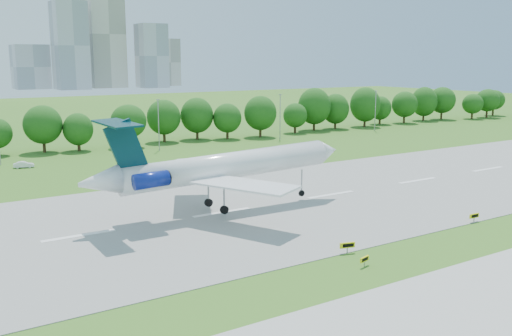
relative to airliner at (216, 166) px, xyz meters
name	(u,v)px	position (x,y,z in m)	size (l,w,h in m)	color
ground	(338,266)	(0.72, -25.02, -6.75)	(600.00, 600.00, 0.00)	#31631A
runway	(222,213)	(0.72, -0.02, -6.71)	(400.00, 45.00, 0.08)	gray
taxiway	(489,334)	(0.72, -43.02, -6.71)	(400.00, 23.00, 0.08)	#ADADA8
tree_line	(83,125)	(0.72, 66.98, -0.56)	(288.40, 8.40, 10.40)	#382314
light_poles	(84,129)	(-1.78, 56.98, -0.41)	(175.90, 0.25, 12.19)	gray
skyline	(100,47)	(100.88, 365.59, 23.71)	(127.00, 52.00, 80.00)	#B2B2B7
airliner	(216,166)	(0.00, 0.00, 0.00)	(40.37, 29.51, 13.60)	white
taxi_sign_left	(365,259)	(2.97, -26.55, -5.97)	(1.50, 0.56, 1.06)	gray
taxi_sign_centre	(347,245)	(4.18, -22.50, -5.82)	(1.79, 0.67, 1.26)	gray
taxi_sign_right	(474,216)	(26.70, -22.23, -5.88)	(1.69, 0.27, 1.19)	gray
service_vehicle_a	(24,165)	(-15.87, 51.19, -6.11)	(1.35, 3.88, 1.28)	white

